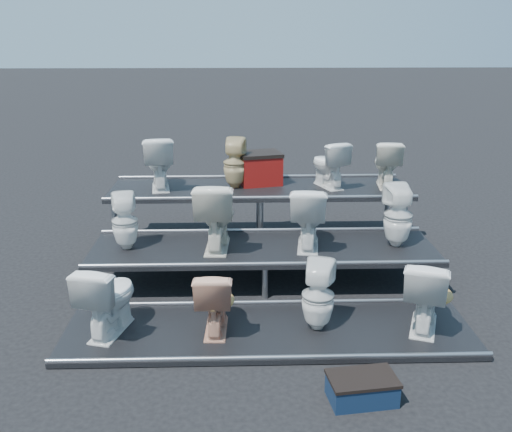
{
  "coord_description": "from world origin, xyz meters",
  "views": [
    {
      "loc": [
        -0.28,
        -6.52,
        3.02
      ],
      "look_at": [
        -0.09,
        0.1,
        0.82
      ],
      "focal_mm": 40.0,
      "sensor_mm": 36.0,
      "label": 1
    }
  ],
  "objects_px": {
    "toilet_7": "(398,216)",
    "toilet_8": "(159,162)",
    "toilet_1": "(215,299)",
    "toilet_9": "(235,163)",
    "toilet_10": "(328,164)",
    "step_stool": "(362,390)",
    "toilet_2": "(318,296)",
    "toilet_0": "(108,297)",
    "toilet_5": "(216,214)",
    "toilet_3": "(426,293)",
    "red_crate": "(260,170)",
    "toilet_11": "(386,163)",
    "toilet_6": "(308,216)",
    "toilet_4": "(125,221)"
  },
  "relations": [
    {
      "from": "toilet_2",
      "to": "toilet_11",
      "type": "height_order",
      "value": "toilet_11"
    },
    {
      "from": "toilet_2",
      "to": "toilet_8",
      "type": "distance_m",
      "value": 3.33
    },
    {
      "from": "toilet_2",
      "to": "red_crate",
      "type": "bearing_deg",
      "value": -63.61
    },
    {
      "from": "toilet_4",
      "to": "red_crate",
      "type": "relative_size",
      "value": 1.2
    },
    {
      "from": "toilet_7",
      "to": "red_crate",
      "type": "height_order",
      "value": "red_crate"
    },
    {
      "from": "toilet_3",
      "to": "toilet_6",
      "type": "xyz_separation_m",
      "value": [
        -1.07,
        1.3,
        0.4
      ]
    },
    {
      "from": "toilet_4",
      "to": "toilet_6",
      "type": "bearing_deg",
      "value": 168.33
    },
    {
      "from": "toilet_0",
      "to": "toilet_7",
      "type": "xyz_separation_m",
      "value": [
        3.26,
        1.3,
        0.4
      ]
    },
    {
      "from": "toilet_1",
      "to": "toilet_5",
      "type": "relative_size",
      "value": 0.81
    },
    {
      "from": "toilet_6",
      "to": "step_stool",
      "type": "relative_size",
      "value": 1.4
    },
    {
      "from": "toilet_0",
      "to": "toilet_1",
      "type": "height_order",
      "value": "toilet_0"
    },
    {
      "from": "toilet_1",
      "to": "red_crate",
      "type": "distance_m",
      "value": 2.93
    },
    {
      "from": "toilet_0",
      "to": "toilet_4",
      "type": "xyz_separation_m",
      "value": [
        -0.05,
        1.3,
        0.36
      ]
    },
    {
      "from": "toilet_2",
      "to": "red_crate",
      "type": "relative_size",
      "value": 1.28
    },
    {
      "from": "toilet_7",
      "to": "toilet_1",
      "type": "bearing_deg",
      "value": 26.05
    },
    {
      "from": "toilet_1",
      "to": "toilet_9",
      "type": "height_order",
      "value": "toilet_9"
    },
    {
      "from": "toilet_11",
      "to": "red_crate",
      "type": "xyz_separation_m",
      "value": [
        -1.79,
        0.2,
        -0.13
      ]
    },
    {
      "from": "toilet_1",
      "to": "toilet_2",
      "type": "height_order",
      "value": "toilet_2"
    },
    {
      "from": "toilet_3",
      "to": "step_stool",
      "type": "bearing_deg",
      "value": 73.29
    },
    {
      "from": "toilet_8",
      "to": "toilet_2",
      "type": "bearing_deg",
      "value": 118.22
    },
    {
      "from": "toilet_0",
      "to": "toilet_3",
      "type": "height_order",
      "value": "toilet_3"
    },
    {
      "from": "step_stool",
      "to": "toilet_9",
      "type": "bearing_deg",
      "value": 98.74
    },
    {
      "from": "toilet_9",
      "to": "toilet_0",
      "type": "bearing_deg",
      "value": 72.36
    },
    {
      "from": "toilet_5",
      "to": "toilet_7",
      "type": "xyz_separation_m",
      "value": [
        2.22,
        0.0,
        -0.04
      ]
    },
    {
      "from": "toilet_1",
      "to": "toilet_7",
      "type": "bearing_deg",
      "value": -147.24
    },
    {
      "from": "toilet_1",
      "to": "step_stool",
      "type": "relative_size",
      "value": 1.23
    },
    {
      "from": "toilet_11",
      "to": "toilet_9",
      "type": "bearing_deg",
      "value": 6.35
    },
    {
      "from": "red_crate",
      "to": "step_stool",
      "type": "distance_m",
      "value": 4.11
    },
    {
      "from": "toilet_0",
      "to": "toilet_10",
      "type": "bearing_deg",
      "value": -119.59
    },
    {
      "from": "toilet_0",
      "to": "toilet_11",
      "type": "bearing_deg",
      "value": -127.41
    },
    {
      "from": "toilet_5",
      "to": "toilet_6",
      "type": "bearing_deg",
      "value": -176.78
    },
    {
      "from": "toilet_2",
      "to": "toilet_5",
      "type": "relative_size",
      "value": 0.87
    },
    {
      "from": "toilet_0",
      "to": "red_crate",
      "type": "height_order",
      "value": "red_crate"
    },
    {
      "from": "toilet_2",
      "to": "toilet_6",
      "type": "xyz_separation_m",
      "value": [
        0.04,
        1.3,
        0.42
      ]
    },
    {
      "from": "red_crate",
      "to": "toilet_8",
      "type": "bearing_deg",
      "value": 174.56
    },
    {
      "from": "toilet_2",
      "to": "red_crate",
      "type": "xyz_separation_m",
      "value": [
        -0.5,
        2.8,
        0.64
      ]
    },
    {
      "from": "toilet_7",
      "to": "toilet_8",
      "type": "bearing_deg",
      "value": -27.75
    },
    {
      "from": "toilet_7",
      "to": "toilet_10",
      "type": "bearing_deg",
      "value": -67.44
    },
    {
      "from": "toilet_9",
      "to": "step_stool",
      "type": "relative_size",
      "value": 1.27
    },
    {
      "from": "toilet_1",
      "to": "toilet_9",
      "type": "xyz_separation_m",
      "value": [
        0.2,
        2.6,
        0.81
      ]
    },
    {
      "from": "toilet_2",
      "to": "toilet_3",
      "type": "bearing_deg",
      "value": -163.69
    },
    {
      "from": "toilet_8",
      "to": "toilet_10",
      "type": "height_order",
      "value": "toilet_8"
    },
    {
      "from": "toilet_5",
      "to": "step_stool",
      "type": "xyz_separation_m",
      "value": [
        1.31,
        -2.44,
        -0.78
      ]
    },
    {
      "from": "toilet_10",
      "to": "step_stool",
      "type": "xyz_separation_m",
      "value": [
        -0.24,
        -3.74,
        -1.09
      ]
    },
    {
      "from": "toilet_7",
      "to": "red_crate",
      "type": "distance_m",
      "value": 2.23
    },
    {
      "from": "toilet_4",
      "to": "toilet_10",
      "type": "distance_m",
      "value": 2.97
    },
    {
      "from": "toilet_11",
      "to": "toilet_8",
      "type": "bearing_deg",
      "value": 6.35
    },
    {
      "from": "toilet_8",
      "to": "toilet_11",
      "type": "bearing_deg",
      "value": 171.87
    },
    {
      "from": "toilet_5",
      "to": "toilet_9",
      "type": "bearing_deg",
      "value": -96.52
    },
    {
      "from": "toilet_8",
      "to": "toilet_0",
      "type": "bearing_deg",
      "value": 77.31
    }
  ]
}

